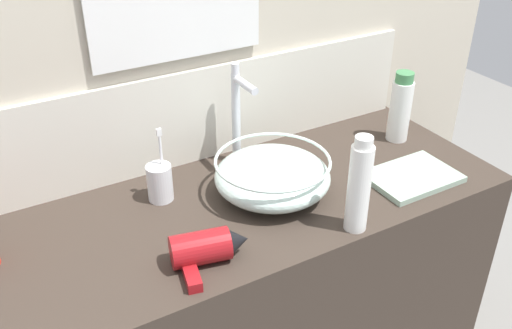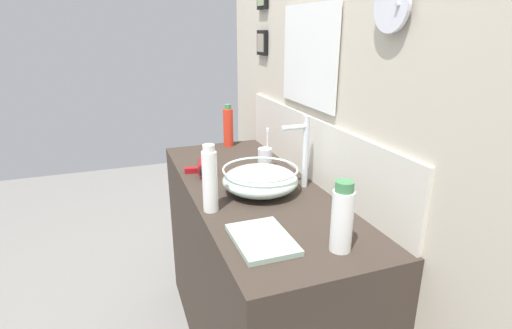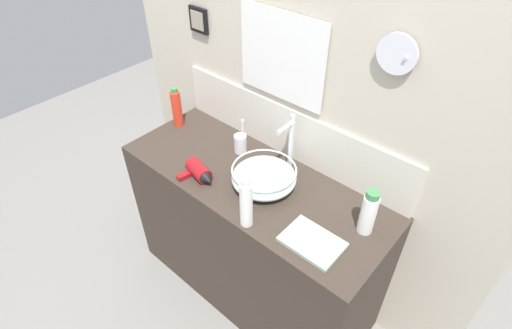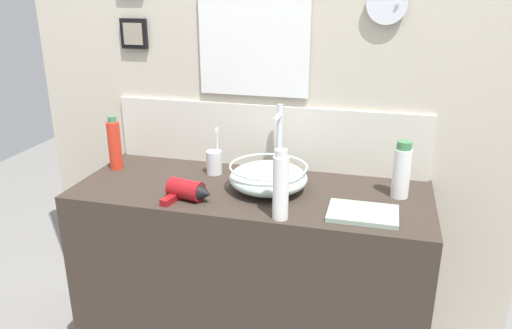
{
  "view_description": "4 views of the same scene",
  "coord_description": "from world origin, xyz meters",
  "px_view_note": "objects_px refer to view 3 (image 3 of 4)",
  "views": [
    {
      "loc": [
        -0.57,
        -1.03,
        1.66
      ],
      "look_at": [
        0.02,
        0.0,
        0.95
      ],
      "focal_mm": 40.0,
      "sensor_mm": 36.0,
      "label": 1
    },
    {
      "loc": [
        1.41,
        -0.51,
        1.46
      ],
      "look_at": [
        0.02,
        0.0,
        0.95
      ],
      "focal_mm": 28.0,
      "sensor_mm": 36.0,
      "label": 2
    },
    {
      "loc": [
        0.92,
        -1.03,
        2.09
      ],
      "look_at": [
        0.02,
        0.0,
        0.95
      ],
      "focal_mm": 28.0,
      "sensor_mm": 36.0,
      "label": 3
    },
    {
      "loc": [
        0.46,
        -1.68,
        1.59
      ],
      "look_at": [
        0.02,
        0.0,
        0.95
      ],
      "focal_mm": 35.0,
      "sensor_mm": 36.0,
      "label": 4
    }
  ],
  "objects_px": {
    "faucet": "(290,139)",
    "hand_towel": "(312,242)",
    "toothbrush_cup": "(240,143)",
    "glass_bowl_sink": "(264,177)",
    "spray_bottle": "(246,203)",
    "lotion_bottle": "(368,213)",
    "hair_drier": "(200,172)",
    "shampoo_bottle": "(177,108)"
  },
  "relations": [
    {
      "from": "hair_drier",
      "to": "lotion_bottle",
      "type": "xyz_separation_m",
      "value": [
        0.73,
        0.22,
        0.07
      ]
    },
    {
      "from": "faucet",
      "to": "spray_bottle",
      "type": "height_order",
      "value": "faucet"
    },
    {
      "from": "hair_drier",
      "to": "spray_bottle",
      "type": "height_order",
      "value": "spray_bottle"
    },
    {
      "from": "faucet",
      "to": "hair_drier",
      "type": "bearing_deg",
      "value": -127.5
    },
    {
      "from": "faucet",
      "to": "shampoo_bottle",
      "type": "xyz_separation_m",
      "value": [
        -0.67,
        -0.11,
        -0.06
      ]
    },
    {
      "from": "faucet",
      "to": "hand_towel",
      "type": "distance_m",
      "value": 0.5
    },
    {
      "from": "shampoo_bottle",
      "to": "hand_towel",
      "type": "distance_m",
      "value": 1.05
    },
    {
      "from": "toothbrush_cup",
      "to": "hair_drier",
      "type": "bearing_deg",
      "value": -90.54
    },
    {
      "from": "faucet",
      "to": "lotion_bottle",
      "type": "height_order",
      "value": "faucet"
    },
    {
      "from": "toothbrush_cup",
      "to": "shampoo_bottle",
      "type": "xyz_separation_m",
      "value": [
        -0.42,
        -0.05,
        0.06
      ]
    },
    {
      "from": "shampoo_bottle",
      "to": "lotion_bottle",
      "type": "xyz_separation_m",
      "value": [
        1.15,
        -0.0,
        -0.0
      ]
    },
    {
      "from": "faucet",
      "to": "hand_towel",
      "type": "relative_size",
      "value": 1.24
    },
    {
      "from": "toothbrush_cup",
      "to": "shampoo_bottle",
      "type": "bearing_deg",
      "value": -173.2
    },
    {
      "from": "glass_bowl_sink",
      "to": "hand_towel",
      "type": "relative_size",
      "value": 1.26
    },
    {
      "from": "hair_drier",
      "to": "faucet",
      "type": "bearing_deg",
      "value": 52.5
    },
    {
      "from": "faucet",
      "to": "hair_drier",
      "type": "distance_m",
      "value": 0.44
    },
    {
      "from": "glass_bowl_sink",
      "to": "toothbrush_cup",
      "type": "bearing_deg",
      "value": 154.76
    },
    {
      "from": "spray_bottle",
      "to": "faucet",
      "type": "bearing_deg",
      "value": 103.12
    },
    {
      "from": "faucet",
      "to": "toothbrush_cup",
      "type": "relative_size",
      "value": 1.5
    },
    {
      "from": "hair_drier",
      "to": "glass_bowl_sink",
      "type": "bearing_deg",
      "value": 30.89
    },
    {
      "from": "glass_bowl_sink",
      "to": "toothbrush_cup",
      "type": "xyz_separation_m",
      "value": [
        -0.25,
        0.12,
        -0.0
      ]
    },
    {
      "from": "glass_bowl_sink",
      "to": "hair_drier",
      "type": "distance_m",
      "value": 0.3
    },
    {
      "from": "toothbrush_cup",
      "to": "faucet",
      "type": "bearing_deg",
      "value": 13.52
    },
    {
      "from": "hair_drier",
      "to": "hand_towel",
      "type": "distance_m",
      "value": 0.62
    },
    {
      "from": "faucet",
      "to": "shampoo_bottle",
      "type": "bearing_deg",
      "value": -170.62
    },
    {
      "from": "hair_drier",
      "to": "hand_towel",
      "type": "height_order",
      "value": "hair_drier"
    },
    {
      "from": "shampoo_bottle",
      "to": "spray_bottle",
      "type": "height_order",
      "value": "spray_bottle"
    },
    {
      "from": "faucet",
      "to": "toothbrush_cup",
      "type": "height_order",
      "value": "faucet"
    },
    {
      "from": "hair_drier",
      "to": "toothbrush_cup",
      "type": "relative_size",
      "value": 0.94
    },
    {
      "from": "shampoo_bottle",
      "to": "hair_drier",
      "type": "bearing_deg",
      "value": -28.43
    },
    {
      "from": "faucet",
      "to": "glass_bowl_sink",
      "type": "bearing_deg",
      "value": -90.0
    },
    {
      "from": "glass_bowl_sink",
      "to": "spray_bottle",
      "type": "relative_size",
      "value": 1.22
    },
    {
      "from": "toothbrush_cup",
      "to": "hand_towel",
      "type": "xyz_separation_m",
      "value": [
        0.61,
        -0.25,
        -0.04
      ]
    },
    {
      "from": "lotion_bottle",
      "to": "hand_towel",
      "type": "bearing_deg",
      "value": -121.41
    },
    {
      "from": "hand_towel",
      "to": "glass_bowl_sink",
      "type": "bearing_deg",
      "value": 160.55
    },
    {
      "from": "glass_bowl_sink",
      "to": "hair_drier",
      "type": "xyz_separation_m",
      "value": [
        -0.26,
        -0.15,
        -0.02
      ]
    },
    {
      "from": "spray_bottle",
      "to": "hand_towel",
      "type": "xyz_separation_m",
      "value": [
        0.26,
        0.09,
        -0.11
      ]
    },
    {
      "from": "lotion_bottle",
      "to": "hand_towel",
      "type": "relative_size",
      "value": 0.91
    },
    {
      "from": "shampoo_bottle",
      "to": "toothbrush_cup",
      "type": "bearing_deg",
      "value": 6.8
    },
    {
      "from": "lotion_bottle",
      "to": "spray_bottle",
      "type": "height_order",
      "value": "spray_bottle"
    },
    {
      "from": "faucet",
      "to": "hand_towel",
      "type": "bearing_deg",
      "value": -40.73
    },
    {
      "from": "glass_bowl_sink",
      "to": "toothbrush_cup",
      "type": "distance_m",
      "value": 0.28
    }
  ]
}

